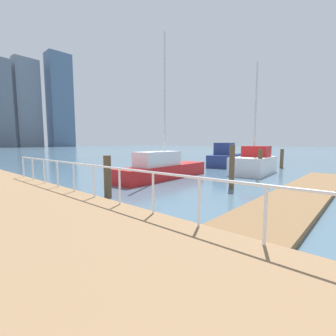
{
  "coord_description": "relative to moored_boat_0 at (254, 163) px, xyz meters",
  "views": [
    {
      "loc": [
        -7.19,
        6.67,
        2.18
      ],
      "look_at": [
        -0.7,
        12.39,
        1.25
      ],
      "focal_mm": 24.8,
      "sensor_mm": 36.0,
      "label": 1
    }
  ],
  "objects": [
    {
      "name": "skyline_tower_5",
      "position": [
        32.89,
        145.22,
        24.21
      ],
      "size": [
        13.4,
        6.82,
        49.96
      ],
      "primitive_type": "cube",
      "rotation": [
        0.0,
        0.0,
        0.05
      ],
      "color": "slate",
      "rests_on": "ground_plane"
    },
    {
      "name": "ground_plane",
      "position": [
        -9.26,
        7.03,
        -0.77
      ],
      "size": [
        300.0,
        300.0,
        0.0
      ],
      "primitive_type": "plane",
      "color": "slate"
    },
    {
      "name": "moored_boat_3",
      "position": [
        -6.03,
        3.29,
        -0.1
      ],
      "size": [
        7.32,
        2.02,
        8.66
      ],
      "color": "red",
      "rests_on": "ground_plane"
    },
    {
      "name": "dock_piling_1",
      "position": [
        5.45,
        -0.36,
        0.06
      ],
      "size": [
        0.29,
        0.29,
        1.66
      ],
      "primitive_type": "cylinder",
      "color": "brown",
      "rests_on": "ground_plane"
    },
    {
      "name": "moored_boat_0",
      "position": [
        0.0,
        0.0,
        0.0
      ],
      "size": [
        4.58,
        2.5,
        7.7
      ],
      "color": "white",
      "rests_on": "ground_plane"
    },
    {
      "name": "moored_boat_2",
      "position": [
        3.99,
        4.31,
        0.01
      ],
      "size": [
        6.11,
        2.9,
        2.21
      ],
      "color": "navy",
      "rests_on": "ground_plane"
    },
    {
      "name": "dock_piling_4",
      "position": [
        -6.21,
        -1.33,
        0.27
      ],
      "size": [
        0.25,
        0.25,
        2.08
      ],
      "primitive_type": "cylinder",
      "color": "brown",
      "rests_on": "ground_plane"
    },
    {
      "name": "dock_piling_5",
      "position": [
        -1.65,
        -1.01,
        0.13
      ],
      "size": [
        0.27,
        0.27,
        1.8
      ],
      "primitive_type": "cylinder",
      "color": "brown",
      "rests_on": "ground_plane"
    },
    {
      "name": "dock_piling_0",
      "position": [
        -11.26,
        1.45,
        0.08
      ],
      "size": [
        0.29,
        0.29,
        1.7
      ],
      "primitive_type": "cylinder",
      "color": "brown",
      "rests_on": "ground_plane"
    },
    {
      "name": "skyline_tower_6",
      "position": [
        50.19,
        142.37,
        27.5
      ],
      "size": [
        13.75,
        10.33,
        56.54
      ],
      "primitive_type": "cube",
      "rotation": [
        0.0,
        0.0,
        -0.02
      ],
      "color": "slate",
      "rests_on": "ground_plane"
    },
    {
      "name": "boardwalk_railing",
      "position": [
        -12.41,
        -4.99,
        0.44
      ],
      "size": [
        0.06,
        24.77,
        1.08
      ],
      "color": "white",
      "rests_on": "boardwalk"
    },
    {
      "name": "floating_dock",
      "position": [
        -5.4,
        -4.26,
        -0.68
      ],
      "size": [
        14.73,
        2.0,
        0.18
      ],
      "primitive_type": "cube",
      "color": "olive",
      "rests_on": "ground_plane"
    }
  ]
}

